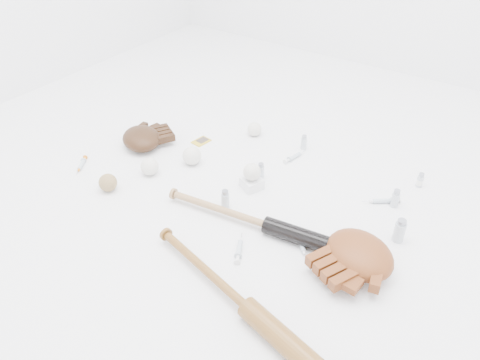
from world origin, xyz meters
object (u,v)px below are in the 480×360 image
Objects in this scene: glove_dark at (141,138)px; bat_wood at (248,308)px; pedestal at (252,183)px; bat_dark at (267,225)px.

bat_wood is at bearing 1.04° from glove_dark.
pedestal is (-0.33, 0.52, -0.01)m from bat_wood.
bat_dark is 0.77m from glove_dark.
pedestal is at bearing 32.16° from glove_dark.
bat_wood is at bearing -57.82° from pedestal.
bat_wood is at bearing -74.20° from bat_dark.
glove_dark is at bearing 164.98° from bat_wood.
glove_dark is at bearing 160.57° from bat_dark.
glove_dark is (-0.76, 0.16, 0.01)m from bat_dark.
bat_wood is 11.91× the size of pedestal.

